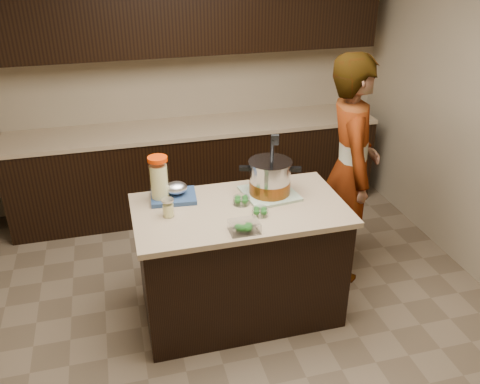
# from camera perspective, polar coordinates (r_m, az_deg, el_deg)

# --- Properties ---
(ground_plane) EXTENTS (4.00, 4.00, 0.00)m
(ground_plane) POSITION_cam_1_polar(r_m,az_deg,el_deg) (4.00, 0.00, -13.10)
(ground_plane) COLOR brown
(ground_plane) RESTS_ON ground
(room_shell) EXTENTS (4.04, 4.04, 2.72)m
(room_shell) POSITION_cam_1_polar(r_m,az_deg,el_deg) (3.17, 0.00, 11.24)
(room_shell) COLOR tan
(room_shell) RESTS_ON ground
(back_cabinets) EXTENTS (3.60, 0.63, 2.33)m
(back_cabinets) POSITION_cam_1_polar(r_m,az_deg,el_deg) (5.03, -5.14, 8.02)
(back_cabinets) COLOR black
(back_cabinets) RESTS_ON ground
(island) EXTENTS (1.46, 0.81, 0.90)m
(island) POSITION_cam_1_polar(r_m,az_deg,el_deg) (3.72, 0.00, -7.79)
(island) COLOR black
(island) RESTS_ON ground
(dish_towel) EXTENTS (0.40, 0.40, 0.02)m
(dish_towel) POSITION_cam_1_polar(r_m,az_deg,el_deg) (3.65, 3.32, -0.16)
(dish_towel) COLOR #608B5D
(dish_towel) RESTS_ON island
(stock_pot) EXTENTS (0.42, 0.39, 0.44)m
(stock_pot) POSITION_cam_1_polar(r_m,az_deg,el_deg) (3.60, 3.37, 1.43)
(stock_pot) COLOR #B7B7BC
(stock_pot) RESTS_ON dish_towel
(lemonade_pitcher) EXTENTS (0.18, 0.18, 0.33)m
(lemonade_pitcher) POSITION_cam_1_polar(r_m,az_deg,el_deg) (3.54, -9.07, 1.20)
(lemonade_pitcher) COLOR #E1DA89
(lemonade_pitcher) RESTS_ON island
(mason_jar) EXTENTS (0.08, 0.08, 0.13)m
(mason_jar) POSITION_cam_1_polar(r_m,az_deg,el_deg) (3.39, -8.07, -1.81)
(mason_jar) COLOR #E1DA89
(mason_jar) RESTS_ON island
(broccoli_tub_left) EXTENTS (0.14, 0.14, 0.06)m
(broccoli_tub_left) POSITION_cam_1_polar(r_m,az_deg,el_deg) (3.51, 0.16, -1.00)
(broccoli_tub_left) COLOR silver
(broccoli_tub_left) RESTS_ON island
(broccoli_tub_right) EXTENTS (0.13, 0.13, 0.05)m
(broccoli_tub_right) POSITION_cam_1_polar(r_m,az_deg,el_deg) (3.38, 2.28, -2.26)
(broccoli_tub_right) COLOR silver
(broccoli_tub_right) RESTS_ON island
(broccoli_tub_rect) EXTENTS (0.19, 0.14, 0.07)m
(broccoli_tub_rect) POSITION_cam_1_polar(r_m,az_deg,el_deg) (3.20, 0.47, -3.96)
(broccoli_tub_rect) COLOR silver
(broccoli_tub_rect) RESTS_ON island
(blue_tray) EXTENTS (0.34, 0.28, 0.12)m
(blue_tray) POSITION_cam_1_polar(r_m,az_deg,el_deg) (3.61, -7.36, -0.16)
(blue_tray) COLOR navy
(blue_tray) RESTS_ON island
(person) EXTENTS (0.61, 0.77, 1.84)m
(person) POSITION_cam_1_polar(r_m,az_deg,el_deg) (4.08, 12.23, 2.41)
(person) COLOR gray
(person) RESTS_ON ground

